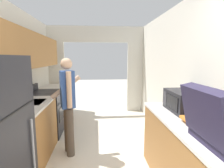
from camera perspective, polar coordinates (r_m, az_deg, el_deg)
wall_left at (r=3.05m, az=-31.07°, el=3.99°), size 0.38×6.70×2.50m
wall_right at (r=2.76m, az=25.24°, el=0.18°), size 0.06×6.70×2.50m
wall_far_with_doorway at (r=5.15m, az=-5.10°, el=6.83°), size 3.14×0.06×2.50m
counter_left at (r=3.63m, az=-22.39°, el=-10.68°), size 0.62×3.00×0.91m
counter_right at (r=2.36m, az=24.18°, el=-21.62°), size 0.62×1.75×0.91m
range_oven at (r=3.99m, az=-20.56°, el=-8.77°), size 0.66×0.75×1.05m
person at (r=2.98m, az=-14.18°, el=-6.33°), size 0.51×0.45×1.61m
suitcase at (r=1.67m, az=32.11°, el=-11.69°), size 0.51×0.56×0.49m
microwave at (r=2.51m, az=22.46°, el=-5.18°), size 0.38×0.54×0.27m
book_stack at (r=2.10m, az=25.48°, el=-10.99°), size 0.22×0.27×0.06m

